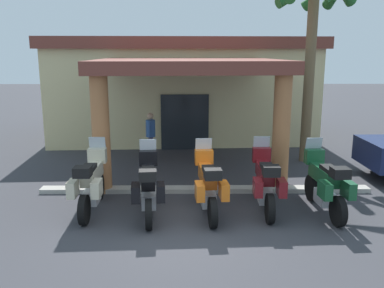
{
  "coord_description": "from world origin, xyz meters",
  "views": [
    {
      "loc": [
        0.15,
        -7.87,
        3.66
      ],
      "look_at": [
        0.23,
        3.05,
        1.2
      ],
      "focal_mm": 38.49,
      "sensor_mm": 36.0,
      "label": 1
    }
  ],
  "objects_px": {
    "motorcycle_maroon": "(265,182)",
    "palm_tree_near_portico": "(313,20)",
    "motel_building": "(182,87)",
    "motorcycle_black": "(148,186)",
    "motorcycle_orange": "(208,185)",
    "pedestrian": "(151,133)",
    "motorcycle_cream": "(91,183)",
    "motorcycle_green": "(326,184)"
  },
  "relations": [
    {
      "from": "motel_building",
      "to": "motorcycle_cream",
      "type": "bearing_deg",
      "value": -105.4
    },
    {
      "from": "motorcycle_maroon",
      "to": "pedestrian",
      "type": "relative_size",
      "value": 1.36
    },
    {
      "from": "motorcycle_orange",
      "to": "palm_tree_near_portico",
      "type": "distance_m",
      "value": 7.12
    },
    {
      "from": "motel_building",
      "to": "motorcycle_black",
      "type": "height_order",
      "value": "motel_building"
    },
    {
      "from": "motorcycle_cream",
      "to": "motorcycle_maroon",
      "type": "bearing_deg",
      "value": -89.69
    },
    {
      "from": "motorcycle_black",
      "to": "motorcycle_green",
      "type": "distance_m",
      "value": 4.05
    },
    {
      "from": "motorcycle_orange",
      "to": "pedestrian",
      "type": "relative_size",
      "value": 1.36
    },
    {
      "from": "motorcycle_maroon",
      "to": "palm_tree_near_portico",
      "type": "bearing_deg",
      "value": -24.02
    },
    {
      "from": "motorcycle_orange",
      "to": "motorcycle_green",
      "type": "xyz_separation_m",
      "value": [
        2.7,
        0.05,
        0.0
      ]
    },
    {
      "from": "motorcycle_cream",
      "to": "palm_tree_near_portico",
      "type": "bearing_deg",
      "value": -54.14
    },
    {
      "from": "motorcycle_green",
      "to": "pedestrian",
      "type": "height_order",
      "value": "pedestrian"
    },
    {
      "from": "motorcycle_black",
      "to": "motorcycle_green",
      "type": "relative_size",
      "value": 1.0
    },
    {
      "from": "motel_building",
      "to": "motorcycle_black",
      "type": "xyz_separation_m",
      "value": [
        -0.64,
        -9.16,
        -1.46
      ]
    },
    {
      "from": "motorcycle_orange",
      "to": "pedestrian",
      "type": "height_order",
      "value": "pedestrian"
    },
    {
      "from": "motorcycle_orange",
      "to": "motorcycle_green",
      "type": "distance_m",
      "value": 2.7
    },
    {
      "from": "motorcycle_orange",
      "to": "motorcycle_green",
      "type": "height_order",
      "value": "same"
    },
    {
      "from": "motorcycle_green",
      "to": "palm_tree_near_portico",
      "type": "xyz_separation_m",
      "value": [
        0.85,
        4.7,
        3.95
      ]
    },
    {
      "from": "motorcycle_black",
      "to": "motorcycle_cream",
      "type": "bearing_deg",
      "value": 74.32
    },
    {
      "from": "motorcycle_orange",
      "to": "motorcycle_black",
      "type": "bearing_deg",
      "value": 88.17
    },
    {
      "from": "motorcycle_black",
      "to": "pedestrian",
      "type": "distance_m",
      "value": 5.02
    },
    {
      "from": "motorcycle_orange",
      "to": "motorcycle_maroon",
      "type": "bearing_deg",
      "value": -85.79
    },
    {
      "from": "motorcycle_black",
      "to": "pedestrian",
      "type": "bearing_deg",
      "value": -0.64
    },
    {
      "from": "motel_building",
      "to": "motorcycle_maroon",
      "type": "distance_m",
      "value": 9.21
    },
    {
      "from": "motel_building",
      "to": "pedestrian",
      "type": "xyz_separation_m",
      "value": [
        -1.03,
        -4.15,
        -1.22
      ]
    },
    {
      "from": "motorcycle_black",
      "to": "motorcycle_orange",
      "type": "height_order",
      "value": "same"
    },
    {
      "from": "motel_building",
      "to": "pedestrian",
      "type": "height_order",
      "value": "motel_building"
    },
    {
      "from": "motorcycle_orange",
      "to": "motel_building",
      "type": "bearing_deg",
      "value": -0.6
    },
    {
      "from": "motel_building",
      "to": "palm_tree_near_portico",
      "type": "xyz_separation_m",
      "value": [
        4.26,
        -4.33,
        2.48
      ]
    },
    {
      "from": "motorcycle_orange",
      "to": "motorcycle_maroon",
      "type": "distance_m",
      "value": 1.37
    },
    {
      "from": "palm_tree_near_portico",
      "to": "motorcycle_black",
      "type": "bearing_deg",
      "value": -135.44
    },
    {
      "from": "motorcycle_maroon",
      "to": "pedestrian",
      "type": "xyz_separation_m",
      "value": [
        -3.09,
        4.7,
        0.24
      ]
    },
    {
      "from": "motorcycle_cream",
      "to": "motorcycle_black",
      "type": "xyz_separation_m",
      "value": [
        1.35,
        -0.25,
        0.0
      ]
    },
    {
      "from": "motorcycle_black",
      "to": "motorcycle_maroon",
      "type": "xyz_separation_m",
      "value": [
        2.7,
        0.3,
        0.0
      ]
    },
    {
      "from": "motorcycle_black",
      "to": "motorcycle_maroon",
      "type": "bearing_deg",
      "value": -88.89
    },
    {
      "from": "motorcycle_maroon",
      "to": "palm_tree_near_portico",
      "type": "xyz_separation_m",
      "value": [
        2.2,
        4.53,
        3.95
      ]
    },
    {
      "from": "motorcycle_black",
      "to": "motorcycle_green",
      "type": "bearing_deg",
      "value": -93.4
    },
    {
      "from": "motorcycle_maroon",
      "to": "motorcycle_black",
      "type": "bearing_deg",
      "value": 98.2
    },
    {
      "from": "motorcycle_cream",
      "to": "motorcycle_orange",
      "type": "height_order",
      "value": "same"
    },
    {
      "from": "pedestrian",
      "to": "motorcycle_orange",
      "type": "bearing_deg",
      "value": 113.15
    },
    {
      "from": "motel_building",
      "to": "motorcycle_maroon",
      "type": "bearing_deg",
      "value": -79.72
    },
    {
      "from": "motorcycle_cream",
      "to": "palm_tree_near_portico",
      "type": "height_order",
      "value": "palm_tree_near_portico"
    },
    {
      "from": "motorcycle_green",
      "to": "palm_tree_near_portico",
      "type": "bearing_deg",
      "value": -14.47
    }
  ]
}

